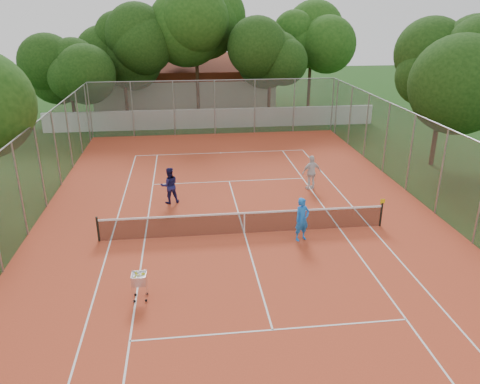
{
  "coord_description": "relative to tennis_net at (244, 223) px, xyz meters",
  "views": [
    {
      "loc": [
        -2.32,
        -17.48,
        8.79
      ],
      "look_at": [
        0.0,
        1.5,
        1.3
      ],
      "focal_mm": 35.0,
      "sensor_mm": 36.0,
      "label": 1
    }
  ],
  "objects": [
    {
      "name": "tropical_trees",
      "position": [
        0.0,
        22.0,
        4.49
      ],
      "size": [
        29.0,
        19.0,
        10.0
      ],
      "primitive_type": "cube",
      "color": "black",
      "rests_on": "ground"
    },
    {
      "name": "perimeter_fence",
      "position": [
        0.0,
        0.0,
        1.49
      ],
      "size": [
        18.0,
        34.0,
        4.0
      ],
      "primitive_type": "cube",
      "color": "slate",
      "rests_on": "ground"
    },
    {
      "name": "ball_hopper",
      "position": [
        -3.96,
        -4.33,
        0.02
      ],
      "size": [
        0.5,
        0.5,
        1.02
      ],
      "primitive_type": "cube",
      "rotation": [
        0.0,
        0.0,
        0.02
      ],
      "color": "silver",
      "rests_on": "court_pad"
    },
    {
      "name": "tennis_net",
      "position": [
        0.0,
        0.0,
        0.0
      ],
      "size": [
        11.88,
        0.1,
        0.98
      ],
      "primitive_type": "cube",
      "color": "black",
      "rests_on": "court_pad"
    },
    {
      "name": "player_far_right",
      "position": [
        4.12,
        4.75,
        0.42
      ],
      "size": [
        1.14,
        0.68,
        1.81
      ],
      "primitive_type": "imported",
      "rotation": [
        0.0,
        0.0,
        3.37
      ],
      "color": "silver",
      "rests_on": "court_pad"
    },
    {
      "name": "clubhouse",
      "position": [
        -2.0,
        29.0,
        1.69
      ],
      "size": [
        16.4,
        9.0,
        4.4
      ],
      "primitive_type": "cube",
      "color": "beige",
      "rests_on": "ground"
    },
    {
      "name": "ground",
      "position": [
        0.0,
        0.0,
        -0.51
      ],
      "size": [
        120.0,
        120.0,
        0.0
      ],
      "primitive_type": "plane",
      "color": "#14350E",
      "rests_on": "ground"
    },
    {
      "name": "player_far_left",
      "position": [
        -3.14,
        3.76,
        0.4
      ],
      "size": [
        0.99,
        0.84,
        1.78
      ],
      "primitive_type": "imported",
      "rotation": [
        0.0,
        0.0,
        3.36
      ],
      "color": "#1A1A4E",
      "rests_on": "court_pad"
    },
    {
      "name": "court_pad",
      "position": [
        0.0,
        0.0,
        -0.5
      ],
      "size": [
        18.0,
        34.0,
        0.02
      ],
      "primitive_type": "cube",
      "color": "#B94224",
      "rests_on": "ground"
    },
    {
      "name": "court_lines",
      "position": [
        0.0,
        0.0,
        -0.49
      ],
      "size": [
        10.98,
        23.78,
        0.01
      ],
      "primitive_type": "cube",
      "color": "white",
      "rests_on": "court_pad"
    },
    {
      "name": "boundary_wall",
      "position": [
        0.0,
        19.0,
        0.24
      ],
      "size": [
        26.0,
        0.3,
        1.5
      ],
      "primitive_type": "cube",
      "color": "white",
      "rests_on": "ground"
    },
    {
      "name": "player_near",
      "position": [
        2.23,
        -0.84,
        0.42
      ],
      "size": [
        0.78,
        0.66,
        1.81
      ],
      "primitive_type": "imported",
      "rotation": [
        0.0,
        0.0,
        0.41
      ],
      "color": "blue",
      "rests_on": "court_pad"
    }
  ]
}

